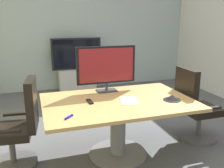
{
  "coord_description": "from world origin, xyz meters",
  "views": [
    {
      "loc": [
        -1.03,
        -2.93,
        1.76
      ],
      "look_at": [
        -0.03,
        0.11,
        0.91
      ],
      "focal_mm": 39.71,
      "sensor_mm": 36.0,
      "label": 1
    }
  ],
  "objects_px": {
    "conference_table": "(118,114)",
    "tv_monitor": "(106,66)",
    "remote_control": "(90,102)",
    "wall_display_unit": "(77,73)",
    "office_chair_left": "(19,131)",
    "office_chair_right": "(195,111)",
    "conference_phone": "(172,98)"
  },
  "relations": [
    {
      "from": "conference_table",
      "to": "office_chair_right",
      "type": "height_order",
      "value": "office_chair_right"
    },
    {
      "from": "conference_table",
      "to": "tv_monitor",
      "type": "xyz_separation_m",
      "value": [
        -0.02,
        0.44,
        0.55
      ]
    },
    {
      "from": "remote_control",
      "to": "conference_phone",
      "type": "bearing_deg",
      "value": -16.44
    },
    {
      "from": "wall_display_unit",
      "to": "remote_control",
      "type": "xyz_separation_m",
      "value": [
        -0.4,
        -3.13,
        0.33
      ]
    },
    {
      "from": "office_chair_left",
      "to": "tv_monitor",
      "type": "relative_size",
      "value": 1.3
    },
    {
      "from": "conference_table",
      "to": "office_chair_left",
      "type": "bearing_deg",
      "value": 173.97
    },
    {
      "from": "remote_control",
      "to": "office_chair_left",
      "type": "bearing_deg",
      "value": 171.07
    },
    {
      "from": "office_chair_left",
      "to": "conference_phone",
      "type": "bearing_deg",
      "value": 86.25
    },
    {
      "from": "office_chair_left",
      "to": "wall_display_unit",
      "type": "height_order",
      "value": "wall_display_unit"
    },
    {
      "from": "wall_display_unit",
      "to": "remote_control",
      "type": "bearing_deg",
      "value": -97.27
    },
    {
      "from": "tv_monitor",
      "to": "wall_display_unit",
      "type": "height_order",
      "value": "tv_monitor"
    },
    {
      "from": "conference_table",
      "to": "conference_phone",
      "type": "relative_size",
      "value": 8.5
    },
    {
      "from": "tv_monitor",
      "to": "remote_control",
      "type": "distance_m",
      "value": 0.63
    },
    {
      "from": "conference_table",
      "to": "tv_monitor",
      "type": "bearing_deg",
      "value": 92.48
    },
    {
      "from": "office_chair_right",
      "to": "conference_table",
      "type": "bearing_deg",
      "value": 92.84
    },
    {
      "from": "conference_table",
      "to": "office_chair_right",
      "type": "xyz_separation_m",
      "value": [
        1.21,
        0.06,
        -0.11
      ]
    },
    {
      "from": "conference_phone",
      "to": "remote_control",
      "type": "distance_m",
      "value": 1.04
    },
    {
      "from": "office_chair_left",
      "to": "wall_display_unit",
      "type": "relative_size",
      "value": 0.83
    },
    {
      "from": "office_chair_left",
      "to": "tv_monitor",
      "type": "bearing_deg",
      "value": 111.14
    },
    {
      "from": "remote_control",
      "to": "wall_display_unit",
      "type": "bearing_deg",
      "value": 79.76
    },
    {
      "from": "tv_monitor",
      "to": "conference_phone",
      "type": "height_order",
      "value": "tv_monitor"
    },
    {
      "from": "office_chair_right",
      "to": "wall_display_unit",
      "type": "distance_m",
      "value": 3.33
    },
    {
      "from": "wall_display_unit",
      "to": "remote_control",
      "type": "height_order",
      "value": "wall_display_unit"
    },
    {
      "from": "wall_display_unit",
      "to": "remote_control",
      "type": "relative_size",
      "value": 7.71
    },
    {
      "from": "conference_table",
      "to": "office_chair_left",
      "type": "distance_m",
      "value": 1.22
    },
    {
      "from": "office_chair_right",
      "to": "office_chair_left",
      "type": "bearing_deg",
      "value": 88.48
    },
    {
      "from": "conference_phone",
      "to": "conference_table",
      "type": "bearing_deg",
      "value": 162.68
    },
    {
      "from": "conference_table",
      "to": "tv_monitor",
      "type": "distance_m",
      "value": 0.71
    },
    {
      "from": "office_chair_left",
      "to": "wall_display_unit",
      "type": "xyz_separation_m",
      "value": [
        1.25,
        3.04,
        -0.01
      ]
    },
    {
      "from": "tv_monitor",
      "to": "conference_phone",
      "type": "bearing_deg",
      "value": -43.93
    },
    {
      "from": "office_chair_left",
      "to": "conference_phone",
      "type": "height_order",
      "value": "office_chair_left"
    },
    {
      "from": "office_chair_right",
      "to": "conference_phone",
      "type": "xyz_separation_m",
      "value": [
        -0.56,
        -0.26,
        0.33
      ]
    }
  ]
}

